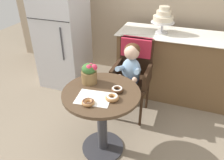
{
  "coord_description": "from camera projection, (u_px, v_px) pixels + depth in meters",
  "views": [
    {
      "loc": [
        0.65,
        -1.52,
        1.84
      ],
      "look_at": [
        0.05,
        0.15,
        0.77
      ],
      "focal_mm": 35.21,
      "sensor_mm": 36.0,
      "label": 1
    }
  ],
  "objects": [
    {
      "name": "seated_child",
      "position": [
        130.0,
        69.0,
        2.46
      ],
      "size": [
        0.27,
        0.32,
        0.73
      ],
      "color": "#8CADCC",
      "rests_on": "ground"
    },
    {
      "name": "refrigerator",
      "position": [
        62.0,
        29.0,
        3.12
      ],
      "size": [
        0.64,
        0.63,
        1.7
      ],
      "color": "silver",
      "rests_on": "ground"
    },
    {
      "name": "paper_napkin",
      "position": [
        94.0,
        98.0,
        1.91
      ],
      "size": [
        0.32,
        0.26,
        0.0
      ],
      "primitive_type": "cube",
      "rotation": [
        0.0,
        0.0,
        0.12
      ],
      "color": "white",
      "rests_on": "cafe_table"
    },
    {
      "name": "flower_vase",
      "position": [
        89.0,
        73.0,
        2.08
      ],
      "size": [
        0.16,
        0.15,
        0.2
      ],
      "color": "brown",
      "rests_on": "cafe_table"
    },
    {
      "name": "donut_front",
      "position": [
        117.0,
        89.0,
        1.99
      ],
      "size": [
        0.11,
        0.11,
        0.04
      ],
      "color": "#4C2D19",
      "rests_on": "cafe_table"
    },
    {
      "name": "donut_mid",
      "position": [
        112.0,
        97.0,
        1.88
      ],
      "size": [
        0.12,
        0.12,
        0.04
      ],
      "color": "#AD7542",
      "rests_on": "cafe_table"
    },
    {
      "name": "display_counter",
      "position": [
        174.0,
        66.0,
        3.02
      ],
      "size": [
        1.56,
        0.62,
        0.9
      ],
      "color": "brown",
      "rests_on": "ground"
    },
    {
      "name": "tiered_cake_stand",
      "position": [
        163.0,
        17.0,
        2.76
      ],
      "size": [
        0.3,
        0.3,
        0.33
      ],
      "color": "silver",
      "rests_on": "display_counter"
    },
    {
      "name": "donut_side",
      "position": [
        88.0,
        102.0,
        1.82
      ],
      "size": [
        0.11,
        0.11,
        0.04
      ],
      "color": "#AD7542",
      "rests_on": "cafe_table"
    },
    {
      "name": "cafe_table",
      "position": [
        102.0,
        110.0,
        2.1
      ],
      "size": [
        0.72,
        0.72,
        0.72
      ],
      "color": "#4C3826",
      "rests_on": "ground"
    },
    {
      "name": "ground_plane",
      "position": [
        103.0,
        147.0,
        2.36
      ],
      "size": [
        8.0,
        8.0,
        0.0
      ],
      "primitive_type": "plane",
      "color": "gray"
    },
    {
      "name": "wicker_chair",
      "position": [
        134.0,
        66.0,
        2.61
      ],
      "size": [
        0.42,
        0.45,
        0.95
      ],
      "rotation": [
        0.0,
        0.0,
        -0.08
      ],
      "color": "#332114",
      "rests_on": "ground"
    }
  ]
}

